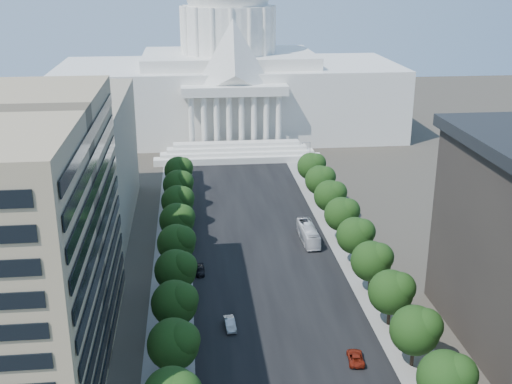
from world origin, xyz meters
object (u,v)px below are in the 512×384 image
object	(u,v)px
car_red	(355,357)
car_dark_b	(200,271)
city_bus	(308,234)
car_silver	(230,324)

from	to	relation	value
car_red	car_dark_b	distance (m)	40.05
car_dark_b	city_bus	xyz separation A→B (m)	(24.28, 13.59, 1.15)
car_red	car_dark_b	world-z (taller)	car_red
car_silver	car_red	distance (m)	22.03
car_dark_b	car_red	bearing A→B (deg)	-54.09
car_dark_b	city_bus	distance (m)	27.85
car_silver	city_bus	xyz separation A→B (m)	(19.73, 34.50, 1.00)
car_silver	city_bus	distance (m)	39.76
car_dark_b	city_bus	world-z (taller)	city_bus
city_bus	car_dark_b	bearing A→B (deg)	-151.77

